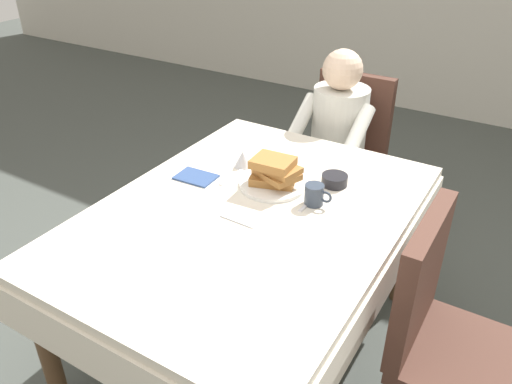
% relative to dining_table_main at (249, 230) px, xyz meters
% --- Properties ---
extents(ground_plane, '(14.00, 14.00, 0.00)m').
position_rel_dining_table_main_xyz_m(ground_plane, '(0.00, 0.00, -0.65)').
color(ground_plane, '#474C47').
extents(dining_table_main, '(1.12, 1.52, 0.74)m').
position_rel_dining_table_main_xyz_m(dining_table_main, '(0.00, 0.00, 0.00)').
color(dining_table_main, silver).
rests_on(dining_table_main, ground).
extents(chair_diner, '(0.44, 0.45, 0.93)m').
position_rel_dining_table_main_xyz_m(chair_diner, '(-0.08, 1.17, -0.12)').
color(chair_diner, '#4C2D23').
rests_on(chair_diner, ground).
extents(diner_person, '(0.40, 0.43, 1.12)m').
position_rel_dining_table_main_xyz_m(diner_person, '(-0.08, 1.01, 0.02)').
color(diner_person, silver).
rests_on(diner_person, ground).
extents(chair_right_side, '(0.45, 0.44, 0.93)m').
position_rel_dining_table_main_xyz_m(chair_right_side, '(0.77, 0.00, -0.12)').
color(chair_right_side, '#4C2D23').
rests_on(chair_right_side, ground).
extents(plate_breakfast, '(0.28, 0.28, 0.02)m').
position_rel_dining_table_main_xyz_m(plate_breakfast, '(-0.02, 0.22, 0.10)').
color(plate_breakfast, white).
rests_on(plate_breakfast, dining_table_main).
extents(breakfast_stack, '(0.23, 0.19, 0.12)m').
position_rel_dining_table_main_xyz_m(breakfast_stack, '(-0.01, 0.21, 0.16)').
color(breakfast_stack, '#A36B33').
rests_on(breakfast_stack, plate_breakfast).
extents(cup_coffee, '(0.11, 0.08, 0.08)m').
position_rel_dining_table_main_xyz_m(cup_coffee, '(0.19, 0.18, 0.13)').
color(cup_coffee, '#333D4C').
rests_on(cup_coffee, dining_table_main).
extents(bowl_butter, '(0.11, 0.11, 0.04)m').
position_rel_dining_table_main_xyz_m(bowl_butter, '(0.20, 0.36, 0.11)').
color(bowl_butter, black).
rests_on(bowl_butter, dining_table_main).
extents(syrup_pitcher, '(0.08, 0.08, 0.07)m').
position_rel_dining_table_main_xyz_m(syrup_pitcher, '(-0.22, 0.30, 0.13)').
color(syrup_pitcher, silver).
rests_on(syrup_pitcher, dining_table_main).
extents(fork_left_of_plate, '(0.02, 0.18, 0.00)m').
position_rel_dining_table_main_xyz_m(fork_left_of_plate, '(-0.21, 0.20, 0.09)').
color(fork_left_of_plate, silver).
rests_on(fork_left_of_plate, dining_table_main).
extents(knife_right_of_plate, '(0.02, 0.20, 0.00)m').
position_rel_dining_table_main_xyz_m(knife_right_of_plate, '(0.17, 0.20, 0.09)').
color(knife_right_of_plate, silver).
rests_on(knife_right_of_plate, dining_table_main).
extents(spoon_near_edge, '(0.15, 0.02, 0.00)m').
position_rel_dining_table_main_xyz_m(spoon_near_edge, '(-0.00, -0.09, 0.09)').
color(spoon_near_edge, silver).
rests_on(spoon_near_edge, dining_table_main).
extents(napkin_folded, '(0.18, 0.13, 0.01)m').
position_rel_dining_table_main_xyz_m(napkin_folded, '(-0.34, 0.10, 0.09)').
color(napkin_folded, '#334C7F').
rests_on(napkin_folded, dining_table_main).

